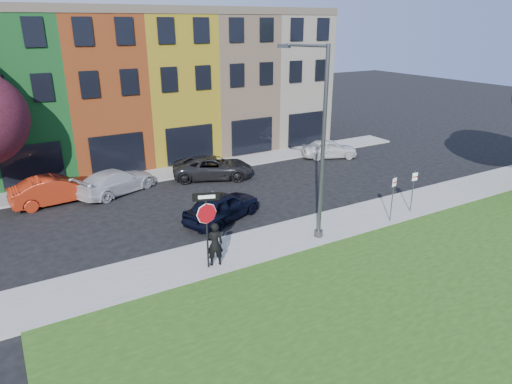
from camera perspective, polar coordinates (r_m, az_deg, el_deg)
ground at (r=19.74m, az=10.36°, el=-8.68°), size 120.00×120.00×0.00m
sidewalk_near at (r=22.91m, az=9.39°, el=-4.16°), size 40.00×3.00×0.12m
sidewalk_far at (r=30.65m, az=-12.50°, el=2.03°), size 40.00×2.40×0.12m
rowhouse_block at (r=35.53m, az=-15.56°, el=12.46°), size 30.00×10.12×10.00m
stop_sign at (r=17.91m, az=-6.19°, el=-2.89°), size 1.00×0.40×3.26m
man at (r=18.67m, az=-5.18°, el=-6.51°), size 0.89×0.76×1.88m
sedan_near at (r=23.15m, az=-4.24°, el=-1.77°), size 5.04×5.78×1.52m
parked_car_red at (r=27.62m, az=-23.79°, el=0.26°), size 2.47×5.02×1.56m
parked_car_silver at (r=28.02m, az=-17.09°, el=1.28°), size 5.77×6.48×1.44m
parked_car_dark at (r=29.53m, az=-5.37°, el=3.08°), size 6.08×6.86×1.43m
parked_car_white at (r=34.39m, az=9.15°, el=5.37°), size 4.57×5.23×1.38m
street_lamp at (r=20.18m, az=7.88°, el=5.76°), size 1.31×2.41×8.58m
parking_sign_a at (r=23.45m, az=16.75°, el=-0.15°), size 0.32×0.11×2.38m
parking_sign_b at (r=25.00m, az=19.07°, el=0.67°), size 0.32×0.10×2.24m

